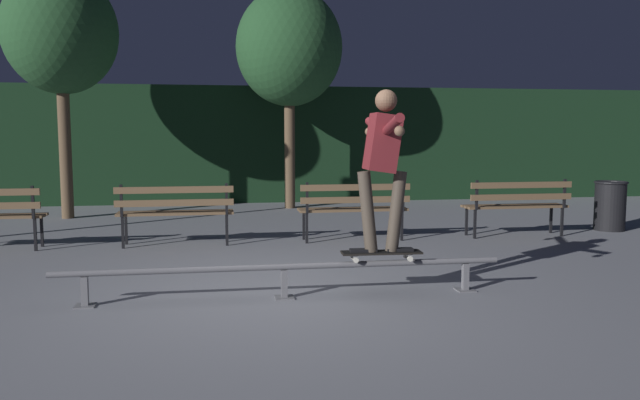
{
  "coord_description": "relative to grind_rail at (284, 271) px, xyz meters",
  "views": [
    {
      "loc": [
        -0.6,
        -6.01,
        1.55
      ],
      "look_at": [
        0.47,
        0.61,
        0.85
      ],
      "focal_mm": 35.22,
      "sensor_mm": 36.0,
      "label": 1
    }
  ],
  "objects": [
    {
      "name": "grind_rail",
      "position": [
        0.0,
        0.0,
        0.0
      ],
      "size": [
        4.27,
        0.18,
        0.33
      ],
      "color": "slate",
      "rests_on": "ground"
    },
    {
      "name": "hedge_backdrop",
      "position": [
        0.0,
        9.02,
        1.06
      ],
      "size": [
        24.0,
        1.2,
        2.64
      ],
      "primitive_type": "cube",
      "color": "black",
      "rests_on": "ground"
    },
    {
      "name": "skateboard",
      "position": [
        0.95,
        -0.0,
        0.15
      ],
      "size": [
        0.79,
        0.23,
        0.09
      ],
      "color": "black",
      "rests_on": "grind_rail"
    },
    {
      "name": "tree_behind_benches",
      "position": [
        0.89,
        7.31,
        3.06
      ],
      "size": [
        2.2,
        2.2,
        4.55
      ],
      "color": "brown",
      "rests_on": "ground"
    },
    {
      "name": "tree_far_left",
      "position": [
        -3.38,
        6.36,
        3.11
      ],
      "size": [
        2.03,
        2.03,
        4.52
      ],
      "color": "brown",
      "rests_on": "ground"
    },
    {
      "name": "park_bench_rightmost",
      "position": [
        3.87,
        3.04,
        0.28
      ],
      "size": [
        1.6,
        0.42,
        0.88
      ],
      "color": "black",
      "rests_on": "ground"
    },
    {
      "name": "trash_can",
      "position": [
        5.67,
        3.4,
        0.15
      ],
      "size": [
        0.52,
        0.52,
        0.8
      ],
      "color": "black",
      "rests_on": "ground"
    },
    {
      "name": "park_bench_left_center",
      "position": [
        -1.2,
        3.04,
        0.28
      ],
      "size": [
        1.6,
        0.42,
        0.88
      ],
      "color": "black",
      "rests_on": "ground"
    },
    {
      "name": "skateboarder",
      "position": [
        0.95,
        -0.0,
        1.08
      ],
      "size": [
        0.62,
        1.41,
        1.56
      ],
      "color": "black",
      "rests_on": "skateboard"
    },
    {
      "name": "park_bench_right_center",
      "position": [
        1.34,
        3.04,
        0.28
      ],
      "size": [
        1.6,
        0.42,
        0.88
      ],
      "color": "black",
      "rests_on": "ground"
    },
    {
      "name": "ground_plane",
      "position": [
        0.0,
        0.19,
        -0.26
      ],
      "size": [
        90.0,
        90.0,
        0.0
      ],
      "primitive_type": "plane",
      "color": "slate"
    }
  ]
}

